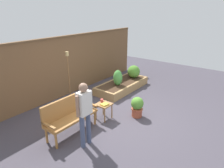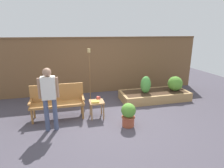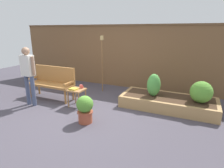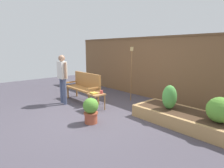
# 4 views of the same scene
# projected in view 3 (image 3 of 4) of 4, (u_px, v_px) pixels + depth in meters

# --- Properties ---
(ground_plane) EXTENTS (14.00, 14.00, 0.00)m
(ground_plane) POSITION_uv_depth(u_px,v_px,m) (82.00, 113.00, 4.70)
(ground_plane) COLOR #47424C
(fence_back) EXTENTS (8.40, 0.14, 2.16)m
(fence_back) POSITION_uv_depth(u_px,v_px,m) (122.00, 56.00, 6.67)
(fence_back) COLOR brown
(fence_back) RESTS_ON ground_plane
(garden_bench) EXTENTS (1.44, 0.48, 0.94)m
(garden_bench) POSITION_uv_depth(u_px,v_px,m) (52.00, 80.00, 5.65)
(garden_bench) COLOR #A87038
(garden_bench) RESTS_ON ground_plane
(side_table) EXTENTS (0.40, 0.40, 0.48)m
(side_table) POSITION_uv_depth(u_px,v_px,m) (77.00, 92.00, 5.02)
(side_table) COLOR #9E7042
(side_table) RESTS_ON ground_plane
(cup_on_table) EXTENTS (0.13, 0.09, 0.09)m
(cup_on_table) POSITION_uv_depth(u_px,v_px,m) (81.00, 87.00, 5.07)
(cup_on_table) COLOR #CC4C47
(cup_on_table) RESTS_ON side_table
(book_on_table) EXTENTS (0.23, 0.20, 0.04)m
(book_on_table) POSITION_uv_depth(u_px,v_px,m) (74.00, 89.00, 4.95)
(book_on_table) COLOR gold
(book_on_table) RESTS_ON side_table
(potted_boxwood) EXTENTS (0.37, 0.37, 0.62)m
(potted_boxwood) POSITION_uv_depth(u_px,v_px,m) (85.00, 108.00, 4.15)
(potted_boxwood) COLOR #A84C33
(potted_boxwood) RESTS_ON ground_plane
(raised_planter_bed) EXTENTS (2.40, 1.00, 0.30)m
(raised_planter_bed) POSITION_uv_depth(u_px,v_px,m) (168.00, 102.00, 4.98)
(raised_planter_bed) COLOR #AD8451
(raised_planter_bed) RESTS_ON ground_plane
(shrub_near_bench) EXTENTS (0.35, 0.35, 0.59)m
(shrub_near_bench) POSITION_uv_depth(u_px,v_px,m) (154.00, 85.00, 4.96)
(shrub_near_bench) COLOR brown
(shrub_near_bench) RESTS_ON raised_planter_bed
(shrub_far_corner) EXTENTS (0.52, 0.52, 0.52)m
(shrub_far_corner) POSITION_uv_depth(u_px,v_px,m) (201.00, 92.00, 4.51)
(shrub_far_corner) COLOR brown
(shrub_far_corner) RESTS_ON raised_planter_bed
(tiki_torch) EXTENTS (0.10, 0.10, 1.80)m
(tiki_torch) POSITION_uv_depth(u_px,v_px,m) (102.00, 54.00, 6.05)
(tiki_torch) COLOR brown
(tiki_torch) RESTS_ON ground_plane
(person_by_bench) EXTENTS (0.47, 0.20, 1.56)m
(person_by_bench) POSITION_uv_depth(u_px,v_px,m) (28.00, 71.00, 4.97)
(person_by_bench) COLOR #475170
(person_by_bench) RESTS_ON ground_plane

